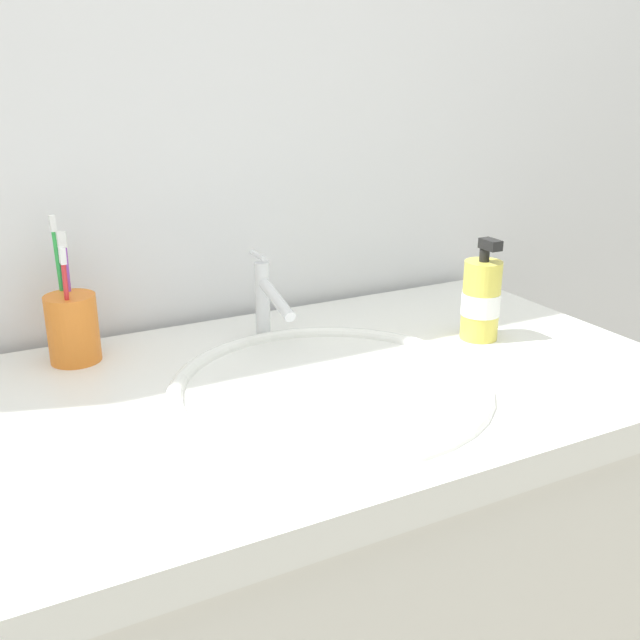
# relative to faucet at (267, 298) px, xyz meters

# --- Properties ---
(tiled_wall_back) EXTENTS (2.32, 0.04, 2.40)m
(tiled_wall_back) POSITION_rel_faucet_xyz_m (-0.04, 0.17, 0.29)
(tiled_wall_back) COLOR silver
(tiled_wall_back) RESTS_ON ground
(vanity_counter) EXTENTS (1.12, 0.61, 0.84)m
(vanity_counter) POSITION_rel_faucet_xyz_m (-0.04, -0.18, -0.49)
(vanity_counter) COLOR silver
(vanity_counter) RESTS_ON ground
(sink_basin) EXTENTS (0.45, 0.45, 0.11)m
(sink_basin) POSITION_rel_faucet_xyz_m (0.00, -0.22, -0.11)
(sink_basin) COLOR white
(sink_basin) RESTS_ON vanity_counter
(faucet) EXTENTS (0.02, 0.15, 0.14)m
(faucet) POSITION_rel_faucet_xyz_m (0.00, 0.00, 0.00)
(faucet) COLOR silver
(faucet) RESTS_ON sink_basin
(toothbrush_cup) EXTENTS (0.08, 0.08, 0.10)m
(toothbrush_cup) POSITION_rel_faucet_xyz_m (-0.29, 0.05, -0.02)
(toothbrush_cup) COLOR orange
(toothbrush_cup) RESTS_ON vanity_counter
(toothbrush_red) EXTENTS (0.01, 0.03, 0.18)m
(toothbrush_red) POSITION_rel_faucet_xyz_m (-0.30, 0.03, 0.04)
(toothbrush_red) COLOR red
(toothbrush_red) RESTS_ON toothbrush_cup
(toothbrush_purple) EXTENTS (0.02, 0.04, 0.19)m
(toothbrush_purple) POSITION_rel_faucet_xyz_m (-0.29, 0.07, 0.04)
(toothbrush_purple) COLOR purple
(toothbrush_purple) RESTS_ON toothbrush_cup
(toothbrush_green) EXTENTS (0.01, 0.03, 0.21)m
(toothbrush_green) POSITION_rel_faucet_xyz_m (-0.30, 0.08, 0.05)
(toothbrush_green) COLOR green
(toothbrush_green) RESTS_ON toothbrush_cup
(toothbrush_blue) EXTENTS (0.01, 0.04, 0.19)m
(toothbrush_blue) POSITION_rel_faucet_xyz_m (-0.29, 0.07, 0.04)
(toothbrush_blue) COLOR blue
(toothbrush_blue) RESTS_ON toothbrush_cup
(soap_dispenser) EXTENTS (0.06, 0.06, 0.17)m
(soap_dispenser) POSITION_rel_faucet_xyz_m (0.31, -0.16, -0.00)
(soap_dispenser) COLOR #DBCC4C
(soap_dispenser) RESTS_ON vanity_counter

